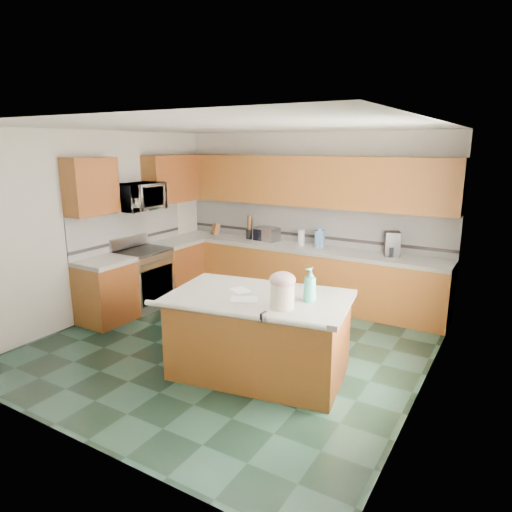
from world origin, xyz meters
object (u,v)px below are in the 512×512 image
Objects in this scene: island_base at (259,337)px; soap_bottle_island at (310,285)px; treat_jar at (282,296)px; island_top at (259,298)px; toaster_oven at (266,234)px; coffee_maker at (392,244)px; knife_block at (215,229)px.

island_base is 5.05× the size of soap_bottle_island.
treat_jar is 0.36m from soap_bottle_island.
soap_bottle_island reaches higher than treat_jar.
island_top is 2.84m from toaster_oven.
coffee_maker is at bearing 110.08° from soap_bottle_island.
knife_block is at bearing 123.66° from island_base.
treat_jar is at bearing -118.09° from coffee_maker.
toaster_oven is at bearing 108.15° from island_top.
treat_jar is 1.23× the size of knife_block.
island_top is 5.41× the size of coffee_maker.
coffee_maker is at bearing 10.17° from toaster_oven.
knife_block is at bearing -170.66° from toaster_oven.
island_base is 0.46m from island_top.
treat_jar is 0.63× the size of toaster_oven.
soap_bottle_island reaches higher than island_top.
island_top is 9.35× the size of knife_block.
soap_bottle_island is 1.02× the size of coffee_maker.
knife_block is (-2.93, 2.41, -0.08)m from soap_bottle_island.
treat_jar is 3.90m from knife_block.
island_base is 2.90m from toaster_oven.
island_top is 4.82× the size of toaster_oven.
soap_bottle_island is 2.45m from coffee_maker.
soap_bottle_island reaches higher than toaster_oven.
island_top is at bearing 154.34° from treat_jar.
island_base is at bearing 0.00° from island_top.
knife_block is 0.51× the size of toaster_oven.
toaster_oven is at bearing 160.02° from coffee_maker.
knife_block is 0.58× the size of coffee_maker.
treat_jar is 0.71× the size of coffee_maker.
soap_bottle_island is 3.79m from knife_block.
knife_block is at bearing 159.75° from coffee_maker.
island_base is 0.95× the size of island_top.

